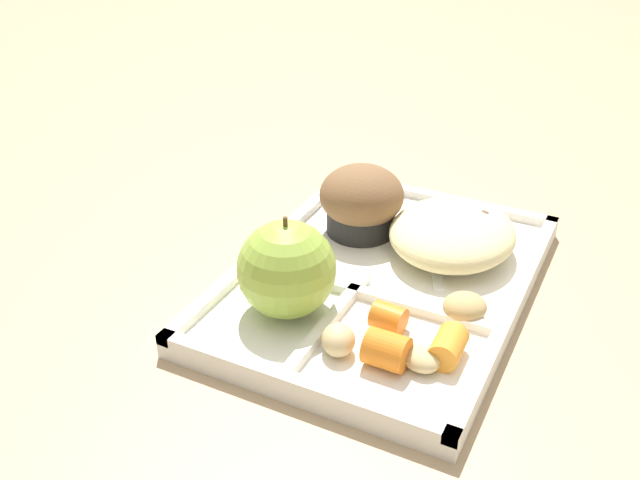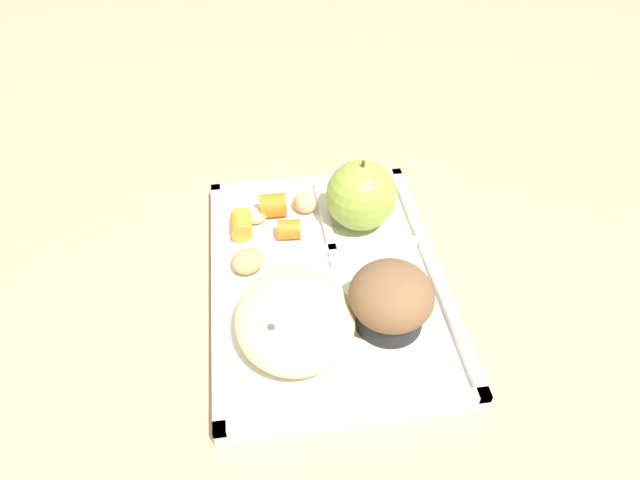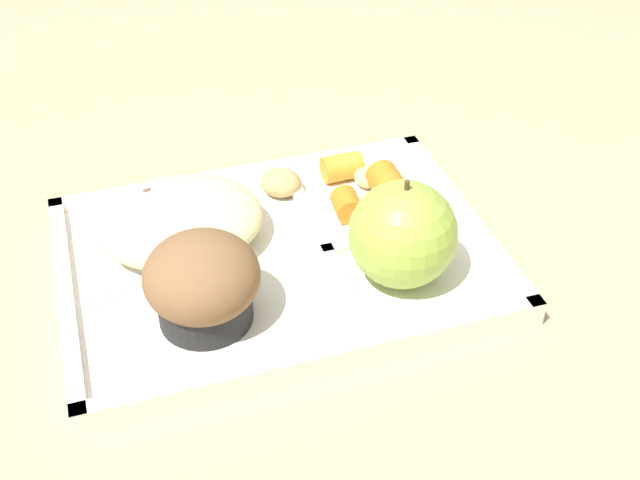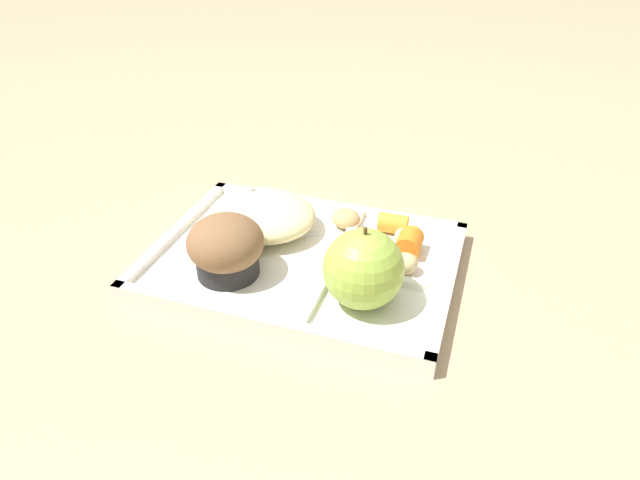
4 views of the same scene
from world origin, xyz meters
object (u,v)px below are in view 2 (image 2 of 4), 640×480
green_apple (361,195)px  bran_muffin (391,300)px  plastic_fork (322,342)px  lunch_tray (327,280)px

green_apple → bran_muffin: size_ratio=1.08×
green_apple → plastic_fork: (0.16, -0.07, -0.04)m
green_apple → lunch_tray: bearing=-32.4°
plastic_fork → bran_muffin: bearing=103.3°
bran_muffin → plastic_fork: 0.08m
green_apple → plastic_fork: size_ratio=0.57×
bran_muffin → lunch_tray: bearing=-143.2°
green_apple → plastic_fork: 0.18m
bran_muffin → plastic_fork: size_ratio=0.53×
green_apple → bran_muffin: (0.15, -0.00, -0.01)m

